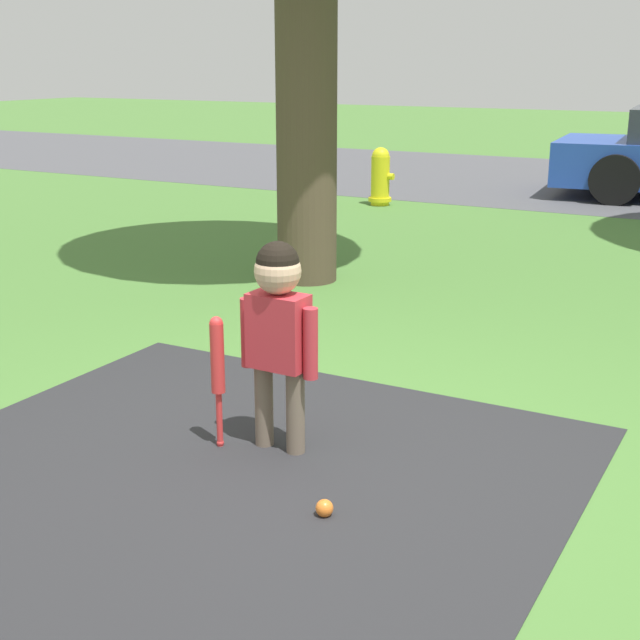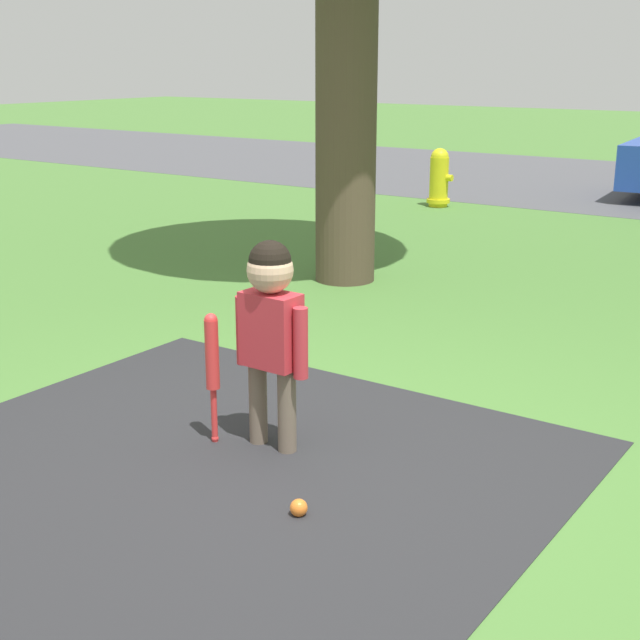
{
  "view_description": "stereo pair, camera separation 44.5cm",
  "coord_description": "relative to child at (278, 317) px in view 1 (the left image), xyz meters",
  "views": [
    {
      "loc": [
        1.83,
        -3.39,
        1.8
      ],
      "look_at": [
        -0.22,
        0.37,
        0.54
      ],
      "focal_mm": 50.0,
      "sensor_mm": 36.0,
      "label": 1
    },
    {
      "loc": [
        2.21,
        -3.15,
        1.8
      ],
      "look_at": [
        -0.22,
        0.37,
        0.54
      ],
      "focal_mm": 50.0,
      "sensor_mm": 36.0,
      "label": 2
    }
  ],
  "objects": [
    {
      "name": "child",
      "position": [
        0.0,
        0.0,
        0.0
      ],
      "size": [
        0.41,
        0.22,
        1.01
      ],
      "rotation": [
        0.0,
        0.0,
        -0.03
      ],
      "color": "#6B5B4C",
      "rests_on": "ground"
    },
    {
      "name": "baseball_bat",
      "position": [
        -0.27,
        -0.12,
        -0.23
      ],
      "size": [
        0.07,
        0.07,
        0.65
      ],
      "color": "red",
      "rests_on": "ground"
    },
    {
      "name": "ground_plane",
      "position": [
        0.22,
        0.03,
        -0.66
      ],
      "size": [
        60.0,
        60.0,
        0.0
      ],
      "primitive_type": "plane",
      "color": "#477533"
    },
    {
      "name": "fire_hydrant",
      "position": [
        -2.72,
        6.97,
        -0.3
      ],
      "size": [
        0.33,
        0.29,
        0.73
      ],
      "color": "yellow",
      "rests_on": "ground"
    },
    {
      "name": "sports_ball",
      "position": [
        0.5,
        -0.48,
        -0.62
      ],
      "size": [
        0.07,
        0.07,
        0.07
      ],
      "color": "orange",
      "rests_on": "ground"
    }
  ]
}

